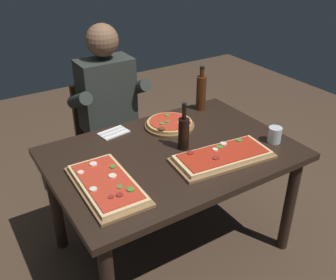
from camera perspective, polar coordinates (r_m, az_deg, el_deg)
The scene contains 11 objects.
ground_plane at distance 2.67m, azimuth 0.60°, elevation -15.43°, with size 6.40×6.40×0.00m, color #4C3828.
dining_table at distance 2.26m, azimuth 0.68°, elevation -3.73°, with size 1.40×0.96×0.74m.
pizza_rectangular_front at distance 2.15m, azimuth 8.17°, elevation -2.44°, with size 0.59×0.31×0.05m.
pizza_rectangular_left at distance 1.93m, azimuth -9.13°, elevation -6.56°, with size 0.29×0.52×0.05m.
pizza_round_far at distance 2.47m, azimuth 0.24°, elevation 2.41°, with size 0.32×0.32×0.05m.
wine_bottle_dark at distance 2.19m, azimuth 2.36°, elevation 1.15°, with size 0.06×0.06×0.29m.
oil_bottle_amber at distance 2.68m, azimuth 4.98°, elevation 7.14°, with size 0.07×0.07×0.31m.
tumbler_near_camera at distance 2.37m, azimuth 15.65°, elevation 0.75°, with size 0.08×0.08×0.10m.
napkin_cutlery_set at distance 2.42m, azimuth -8.13°, elevation 1.10°, with size 0.19×0.14×0.01m.
diner_chair at distance 2.98m, azimuth -9.23°, elevation 1.04°, with size 0.44×0.44×0.87m.
seated_diner at distance 2.77m, azimuth -8.62°, elevation 4.72°, with size 0.53×0.41×1.33m.
Camera 1 is at (-1.04, -1.59, 1.88)m, focal length 40.79 mm.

